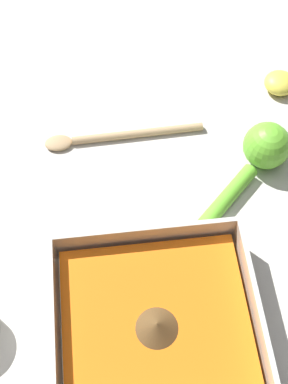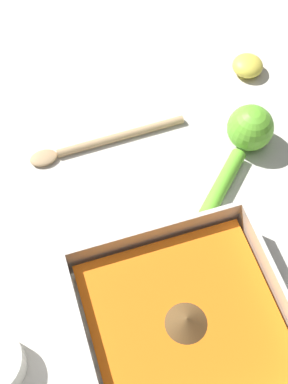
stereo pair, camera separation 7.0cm
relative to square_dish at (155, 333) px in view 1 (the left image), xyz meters
name	(u,v)px [view 1 (the left image)]	position (x,y,z in m)	size (l,w,h in m)	color
ground_plane	(125,329)	(0.03, -0.01, -0.02)	(4.00, 4.00, 0.00)	beige
square_dish	(155,333)	(0.00, 0.00, 0.00)	(0.24, 0.24, 0.07)	silver
lemon_squeezer	(259,154)	(-0.17, -0.23, 0.01)	(0.15, 0.15, 0.07)	#6BC633
lemon_half	(279,83)	(-0.24, -0.37, -0.01)	(0.05, 0.05, 0.03)	#EFDB4C
wooden_spoon	(114,136)	(0.02, -0.30, -0.02)	(0.23, 0.03, 0.01)	tan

